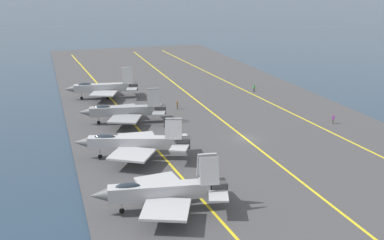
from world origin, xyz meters
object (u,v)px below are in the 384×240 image
object	(u,v)px
parked_jet_nearest	(163,191)
parked_jet_fourth	(103,88)
crew_green_vest	(254,88)
parked_jet_third	(125,111)
parked_jet_second	(134,143)
crew_brown_vest	(177,104)
crew_purple_vest	(333,119)

from	to	relation	value
parked_jet_nearest	parked_jet_fourth	size ratio (longest dim) A/B	0.99
parked_jet_nearest	crew_green_vest	size ratio (longest dim) A/B	8.99
parked_jet_third	parked_jet_second	bearing A→B (deg)	174.69
parked_jet_second	crew_brown_vest	xyz separation A→B (m)	(23.90, -13.16, -1.48)
parked_jet_fourth	crew_brown_vest	world-z (taller)	parked_jet_fourth
crew_brown_vest	parked_jet_second	bearing A→B (deg)	151.17
parked_jet_nearest	crew_purple_vest	distance (m)	43.78
parked_jet_second	parked_jet_third	bearing A→B (deg)	-5.31
parked_jet_third	parked_jet_fourth	world-z (taller)	parked_jet_fourth
parked_jet_second	parked_jet_third	size ratio (longest dim) A/B	1.09
parked_jet_nearest	parked_jet_fourth	world-z (taller)	parked_jet_fourth
parked_jet_fourth	crew_purple_vest	size ratio (longest dim) A/B	9.22
parked_jet_second	crew_brown_vest	distance (m)	27.33
parked_jet_fourth	crew_brown_vest	distance (m)	18.38
crew_purple_vest	crew_brown_vest	xyz separation A→B (m)	(17.66, 23.99, 0.03)
parked_jet_nearest	parked_jet_second	distance (m)	16.79
parked_jet_fourth	crew_green_vest	xyz separation A→B (m)	(-4.26, -33.42, -1.44)
parked_jet_third	crew_green_vest	xyz separation A→B (m)	(15.01, -32.14, -1.33)
parked_jet_third	parked_jet_fourth	xyz separation A→B (m)	(19.27, 1.28, 0.11)
parked_jet_third	crew_brown_vest	bearing A→B (deg)	-61.88
crew_green_vest	crew_purple_vest	distance (m)	26.73
parked_jet_third	crew_brown_vest	xyz separation A→B (m)	(6.15, -11.51, -1.32)
parked_jet_nearest	parked_jet_second	world-z (taller)	parked_jet_nearest
parked_jet_nearest	crew_purple_vest	size ratio (longest dim) A/B	9.12
parked_jet_third	crew_green_vest	size ratio (longest dim) A/B	9.06
parked_jet_nearest	crew_purple_vest	world-z (taller)	parked_jet_nearest
parked_jet_fourth	parked_jet_second	bearing A→B (deg)	179.42
parked_jet_second	crew_purple_vest	xyz separation A→B (m)	(6.25, -37.15, -1.51)
parked_jet_nearest	parked_jet_third	xyz separation A→B (m)	(34.55, -1.70, -0.11)
crew_green_vest	parked_jet_fourth	bearing A→B (deg)	82.73
crew_brown_vest	parked_jet_third	bearing A→B (deg)	118.12
parked_jet_nearest	crew_green_vest	world-z (taller)	parked_jet_nearest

